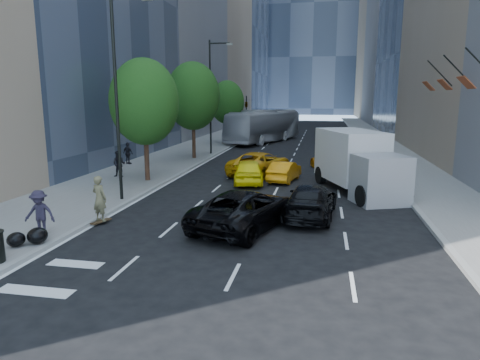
% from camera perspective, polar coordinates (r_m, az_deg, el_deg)
% --- Properties ---
extents(ground, '(160.00, 160.00, 0.00)m').
position_cam_1_polar(ground, '(17.02, -1.49, -7.13)').
color(ground, black).
rests_on(ground, ground).
extents(sidewalk_left, '(6.00, 120.00, 0.15)m').
position_cam_1_polar(sidewalk_left, '(47.74, -4.35, 4.79)').
color(sidewalk_left, slate).
rests_on(sidewalk_left, ground).
extents(sidewalk_right, '(4.00, 120.00, 0.15)m').
position_cam_1_polar(sidewalk_right, '(46.54, 18.91, 4.05)').
color(sidewalk_right, slate).
rests_on(sidewalk_right, ground).
extents(tower_right_far, '(20.00, 24.00, 50.00)m').
position_cam_1_polar(tower_right_far, '(116.94, 21.18, 20.11)').
color(tower_right_far, gray).
rests_on(tower_right_far, ground).
extents(lamp_near, '(2.13, 0.22, 10.00)m').
position_cam_1_polar(lamp_near, '(22.08, -15.83, 11.98)').
color(lamp_near, black).
rests_on(lamp_near, sidewalk_left).
extents(lamp_far, '(2.13, 0.22, 10.00)m').
position_cam_1_polar(lamp_far, '(39.03, -3.74, 11.82)').
color(lamp_far, black).
rests_on(lamp_far, sidewalk_left).
extents(tree_near, '(4.20, 4.20, 7.46)m').
position_cam_1_polar(tree_near, '(26.99, -12.63, 10.11)').
color(tree_near, black).
rests_on(tree_near, sidewalk_left).
extents(tree_mid, '(4.50, 4.50, 7.99)m').
position_cam_1_polar(tree_mid, '(36.38, -6.30, 11.05)').
color(tree_mid, black).
rests_on(tree_mid, sidewalk_left).
extents(tree_far, '(3.90, 3.90, 6.92)m').
position_cam_1_polar(tree_far, '(48.96, -1.74, 10.31)').
color(tree_far, black).
rests_on(tree_far, sidewalk_left).
extents(traffic_signal, '(2.48, 0.53, 5.20)m').
position_cam_1_polar(traffic_signal, '(56.66, 0.85, 10.03)').
color(traffic_signal, black).
rests_on(traffic_signal, sidewalk_left).
extents(facade_flags, '(1.85, 13.30, 2.05)m').
position_cam_1_polar(facade_flags, '(26.77, 27.01, 11.78)').
color(facade_flags, black).
rests_on(facade_flags, ground).
extents(skateboarder, '(0.82, 0.65, 1.95)m').
position_cam_1_polar(skateboarder, '(18.90, -18.20, -2.76)').
color(skateboarder, brown).
rests_on(skateboarder, ground).
extents(black_sedan_lincoln, '(4.27, 6.29, 1.60)m').
position_cam_1_polar(black_sedan_lincoln, '(17.47, 0.69, -3.90)').
color(black_sedan_lincoln, black).
rests_on(black_sedan_lincoln, ground).
extents(black_sedan_mercedes, '(2.51, 5.24, 1.47)m').
position_cam_1_polar(black_sedan_mercedes, '(19.30, 9.43, -2.79)').
color(black_sedan_mercedes, black).
rests_on(black_sedan_mercedes, ground).
extents(taxi_a, '(2.45, 4.65, 1.51)m').
position_cam_1_polar(taxi_a, '(26.52, 1.18, 1.20)').
color(taxi_a, '#FFEA0D').
rests_on(taxi_a, ground).
extents(taxi_b, '(1.99, 4.01, 1.26)m').
position_cam_1_polar(taxi_b, '(27.38, 5.95, 1.20)').
color(taxi_b, orange).
rests_on(taxi_b, ground).
extents(taxi_c, '(4.29, 6.21, 1.58)m').
position_cam_1_polar(taxi_c, '(29.43, 2.66, 2.25)').
color(taxi_c, orange).
rests_on(taxi_c, ground).
extents(taxi_d, '(3.44, 5.14, 1.38)m').
position_cam_1_polar(taxi_d, '(31.63, 12.08, 2.45)').
color(taxi_d, orange).
rests_on(taxi_d, ground).
extents(city_bus, '(7.45, 13.85, 3.78)m').
position_cam_1_polar(city_bus, '(50.42, 3.27, 7.21)').
color(city_bus, '#B4B5BB').
rests_on(city_bus, ground).
extents(box_truck, '(4.92, 7.54, 3.40)m').
position_cam_1_polar(box_truck, '(24.72, 15.41, 2.36)').
color(box_truck, silver).
rests_on(box_truck, ground).
extents(pedestrian_a, '(0.89, 0.73, 1.69)m').
position_cam_1_polar(pedestrian_a, '(28.81, -15.82, 2.06)').
color(pedestrian_a, black).
rests_on(pedestrian_a, sidewalk_left).
extents(pedestrian_b, '(1.06, 0.73, 1.67)m').
position_cam_1_polar(pedestrian_b, '(34.16, -14.70, 3.46)').
color(pedestrian_b, black).
rests_on(pedestrian_b, sidewalk_left).
extents(pedestrian_c, '(1.21, 0.79, 1.75)m').
position_cam_1_polar(pedestrian_c, '(17.69, -25.16, -4.03)').
color(pedestrian_c, '#251F2F').
rests_on(pedestrian_c, sidewalk_left).
extents(garbage_bags, '(1.17, 1.13, 0.58)m').
position_cam_1_polar(garbage_bags, '(16.99, -26.32, -6.84)').
color(garbage_bags, black).
rests_on(garbage_bags, sidewalk_left).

